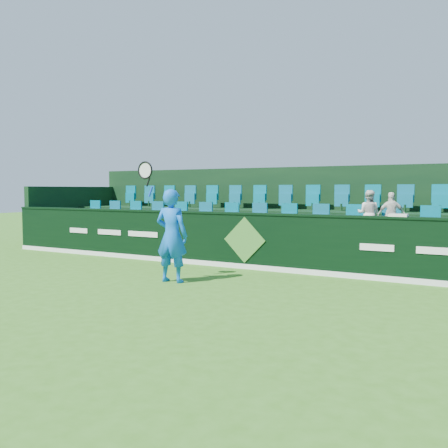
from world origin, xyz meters
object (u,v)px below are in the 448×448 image
Objects in this scene: tennis_player at (171,235)px; spectator_middle at (391,215)px; towel at (398,215)px; spectator_left at (369,213)px.

tennis_player is 2.44× the size of spectator_middle.
tennis_player reaches higher than towel.
spectator_middle is at bearing 107.92° from towel.
spectator_middle is 2.88× the size of towel.
spectator_left is (3.15, 3.46, 0.37)m from tennis_player.
tennis_player is at bearing 48.34° from spectator_left.
spectator_middle is (0.52, 0.00, -0.02)m from spectator_left.
spectator_middle reaches higher than towel.
tennis_player is 2.34× the size of spectator_left.
spectator_middle is at bearing 43.38° from tennis_player.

